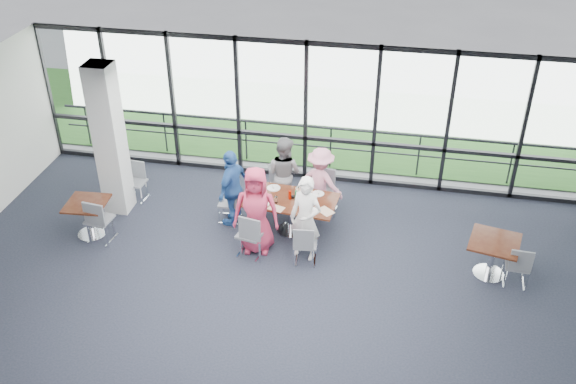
% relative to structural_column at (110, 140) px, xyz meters
% --- Properties ---
extents(floor, '(12.00, 10.00, 0.02)m').
position_rel_structural_column_xyz_m(floor, '(3.60, -3.00, -1.61)').
color(floor, black).
rests_on(floor, ground).
extents(ceiling, '(12.00, 10.00, 0.04)m').
position_rel_structural_column_xyz_m(ceiling, '(3.60, -3.00, 1.60)').
color(ceiling, white).
rests_on(ceiling, ground).
extents(curtain_wall_back, '(12.00, 0.10, 3.20)m').
position_rel_structural_column_xyz_m(curtain_wall_back, '(3.60, 2.00, 0.00)').
color(curtain_wall_back, white).
rests_on(curtain_wall_back, ground).
extents(structural_column, '(0.50, 0.50, 3.20)m').
position_rel_structural_column_xyz_m(structural_column, '(0.00, 0.00, 0.00)').
color(structural_column, silver).
rests_on(structural_column, ground).
extents(apron, '(80.00, 70.00, 0.02)m').
position_rel_structural_column_xyz_m(apron, '(3.60, 7.00, -1.62)').
color(apron, slate).
rests_on(apron, ground).
extents(grass_strip, '(80.00, 5.00, 0.01)m').
position_rel_structural_column_xyz_m(grass_strip, '(3.60, 5.00, -1.59)').
color(grass_strip, '#285420').
rests_on(grass_strip, ground).
extents(guard_rail, '(12.00, 0.06, 0.06)m').
position_rel_structural_column_xyz_m(guard_rail, '(3.60, 2.60, -1.10)').
color(guard_rail, '#2D2D33').
rests_on(guard_rail, ground).
extents(main_table, '(1.86, 1.14, 0.75)m').
position_rel_structural_column_xyz_m(main_table, '(3.68, -0.14, -0.99)').
color(main_table, '#3C170E').
rests_on(main_table, ground).
extents(side_table_left, '(0.81, 0.81, 0.75)m').
position_rel_structural_column_xyz_m(side_table_left, '(-0.17, -1.01, -0.99)').
color(side_table_left, '#3C170E').
rests_on(side_table_left, ground).
extents(side_table_right, '(1.01, 1.01, 0.75)m').
position_rel_structural_column_xyz_m(side_table_right, '(7.47, -0.80, -0.97)').
color(side_table_right, '#3C170E').
rests_on(side_table_right, ground).
extents(diner_near_left, '(0.91, 0.64, 1.76)m').
position_rel_structural_column_xyz_m(diner_near_left, '(3.16, -0.83, -0.72)').
color(diner_near_left, '#C43253').
rests_on(diner_near_left, ground).
extents(diner_near_right, '(0.71, 0.60, 1.68)m').
position_rel_structural_column_xyz_m(diner_near_right, '(4.10, -0.87, -0.76)').
color(diner_near_right, white).
rests_on(diner_near_right, ground).
extents(diner_far_left, '(0.91, 0.72, 1.63)m').
position_rel_structural_column_xyz_m(diner_far_left, '(3.37, 0.69, -0.78)').
color(diner_far_left, slate).
rests_on(diner_far_left, ground).
extents(diner_far_right, '(1.08, 0.80, 1.51)m').
position_rel_structural_column_xyz_m(diner_far_right, '(4.15, 0.59, -0.85)').
color(diner_far_right, pink).
rests_on(diner_far_right, ground).
extents(diner_end, '(0.74, 1.06, 1.64)m').
position_rel_structural_column_xyz_m(diner_end, '(2.49, -0.05, -0.78)').
color(diner_end, '#2B5DA7').
rests_on(diner_end, ground).
extents(chair_main_nl, '(0.53, 0.53, 0.92)m').
position_rel_structural_column_xyz_m(chair_main_nl, '(3.08, -1.02, -1.14)').
color(chair_main_nl, slate).
rests_on(chair_main_nl, ground).
extents(chair_main_nr, '(0.43, 0.43, 0.81)m').
position_rel_structural_column_xyz_m(chair_main_nr, '(4.13, -1.05, -1.19)').
color(chair_main_nr, slate).
rests_on(chair_main_nr, ground).
extents(chair_main_fl, '(0.46, 0.46, 0.84)m').
position_rel_structural_column_xyz_m(chair_main_fl, '(3.23, 0.73, -1.18)').
color(chair_main_fl, slate).
rests_on(chair_main_fl, ground).
extents(chair_main_fr, '(0.51, 0.51, 0.89)m').
position_rel_structural_column_xyz_m(chair_main_fr, '(4.25, 0.71, -1.16)').
color(chair_main_fr, slate).
rests_on(chair_main_fr, ground).
extents(chair_main_end, '(0.41, 0.41, 0.82)m').
position_rel_structural_column_xyz_m(chair_main_end, '(2.39, 0.01, -1.19)').
color(chair_main_end, slate).
rests_on(chair_main_end, ground).
extents(chair_spare_la, '(0.51, 0.51, 0.93)m').
position_rel_structural_column_xyz_m(chair_spare_la, '(0.11, -1.12, -1.13)').
color(chair_spare_la, slate).
rests_on(chair_spare_la, ground).
extents(chair_spare_lb, '(0.43, 0.43, 0.81)m').
position_rel_structural_column_xyz_m(chair_spare_lb, '(0.22, 0.40, -1.19)').
color(chair_spare_lb, slate).
rests_on(chair_spare_lb, ground).
extents(chair_spare_r, '(0.43, 0.43, 0.82)m').
position_rel_structural_column_xyz_m(chair_spare_r, '(7.89, -0.97, -1.19)').
color(chair_spare_r, slate).
rests_on(chair_spare_r, ground).
extents(plate_nl, '(0.24, 0.24, 0.01)m').
position_rel_structural_column_xyz_m(plate_nl, '(3.19, -0.42, -0.84)').
color(plate_nl, white).
rests_on(plate_nl, main_table).
extents(plate_nr, '(0.25, 0.25, 0.01)m').
position_rel_structural_column_xyz_m(plate_nr, '(4.14, -0.47, -0.84)').
color(plate_nr, white).
rests_on(plate_nr, main_table).
extents(plate_fl, '(0.27, 0.27, 0.01)m').
position_rel_structural_column_xyz_m(plate_fl, '(3.27, 0.19, -0.84)').
color(plate_fl, white).
rests_on(plate_fl, main_table).
extents(plate_fr, '(0.24, 0.24, 0.01)m').
position_rel_structural_column_xyz_m(plate_fr, '(4.17, 0.15, -0.84)').
color(plate_fr, white).
rests_on(plate_fr, main_table).
extents(plate_end, '(0.26, 0.26, 0.01)m').
position_rel_structural_column_xyz_m(plate_end, '(2.89, -0.09, -0.84)').
color(plate_end, white).
rests_on(plate_end, main_table).
extents(tumbler_a, '(0.07, 0.07, 0.13)m').
position_rel_structural_column_xyz_m(tumbler_a, '(3.43, -0.31, -0.78)').
color(tumbler_a, white).
rests_on(tumbler_a, main_table).
extents(tumbler_b, '(0.06, 0.06, 0.13)m').
position_rel_structural_column_xyz_m(tumbler_b, '(3.89, -0.30, -0.79)').
color(tumbler_b, white).
rests_on(tumbler_b, main_table).
extents(tumbler_c, '(0.06, 0.06, 0.13)m').
position_rel_structural_column_xyz_m(tumbler_c, '(3.77, 0.11, -0.79)').
color(tumbler_c, white).
rests_on(tumbler_c, main_table).
extents(tumbler_d, '(0.06, 0.06, 0.13)m').
position_rel_structural_column_xyz_m(tumbler_d, '(3.10, -0.17, -0.79)').
color(tumbler_d, white).
rests_on(tumbler_d, main_table).
extents(menu_a, '(0.34, 0.28, 0.00)m').
position_rel_structural_column_xyz_m(menu_a, '(3.47, -0.51, -0.85)').
color(menu_a, silver).
rests_on(menu_a, main_table).
extents(menu_b, '(0.38, 0.37, 0.00)m').
position_rel_structural_column_xyz_m(menu_b, '(4.40, -0.43, -0.85)').
color(menu_b, silver).
rests_on(menu_b, main_table).
extents(menu_c, '(0.39, 0.33, 0.00)m').
position_rel_structural_column_xyz_m(menu_c, '(3.88, 0.24, -0.85)').
color(menu_c, silver).
rests_on(menu_c, main_table).
extents(condiment_caddy, '(0.10, 0.07, 0.04)m').
position_rel_structural_column_xyz_m(condiment_caddy, '(3.69, -0.08, -0.83)').
color(condiment_caddy, black).
rests_on(condiment_caddy, main_table).
extents(ketchup_bottle, '(0.06, 0.06, 0.18)m').
position_rel_structural_column_xyz_m(ketchup_bottle, '(3.66, -0.13, -0.76)').
color(ketchup_bottle, '#920E00').
rests_on(ketchup_bottle, main_table).
extents(green_bottle, '(0.05, 0.05, 0.20)m').
position_rel_structural_column_xyz_m(green_bottle, '(3.78, -0.14, -0.75)').
color(green_bottle, '#206B38').
rests_on(green_bottle, main_table).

